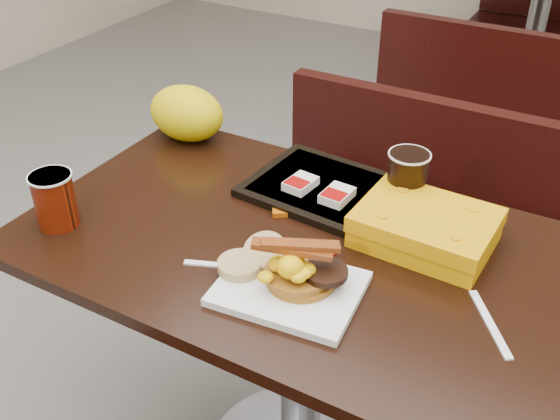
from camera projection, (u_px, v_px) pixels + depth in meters
The scene contains 23 objects.
table_near at pixel (302, 370), 1.57m from camera, with size 1.20×0.70×0.75m, color black, non-canonical shape.
bench_near_n at pixel (404, 229), 2.08m from camera, with size 1.00×0.46×0.72m, color black, non-canonical shape.
table_far at pixel (532, 46), 3.46m from camera, with size 1.20×0.70×0.75m, color black, non-canonical shape.
bench_far_s at pixel (498, 95), 2.96m from camera, with size 1.00×0.46×0.72m, color black, non-canonical shape.
bench_far_n at pixel (556, 14), 3.97m from camera, with size 1.00×0.46×0.72m, color black, non-canonical shape.
platter at pixel (289, 289), 1.23m from camera, with size 0.26×0.20×0.02m, color white.
pancake_stack at pixel (301, 276), 1.23m from camera, with size 0.13×0.13×0.03m, color #9A5F19.
sausage_patty at pixel (326, 272), 1.21m from camera, with size 0.08×0.08×0.01m, color black.
scrambled_eggs at pixel (290, 269), 1.19m from camera, with size 0.09×0.08×0.05m, color #FFC505.
bacon_strips at pixel (292, 248), 1.19m from camera, with size 0.15×0.07×0.01m, color #4A0F05, non-canonical shape.
muffin_bottom at pixel (240, 265), 1.26m from camera, with size 0.09×0.09×0.02m, color tan.
muffin_top at pixel (265, 251), 1.28m from camera, with size 0.08×0.08×0.02m, color tan.
coffee_cup_near at pixel (55, 200), 1.39m from camera, with size 0.09×0.09×0.12m, color maroon.
fork at pixel (209, 264), 1.30m from camera, with size 0.14×0.03×0.00m, color white, non-canonical shape.
knife at pixel (490, 323), 1.16m from camera, with size 0.17×0.01×0.00m, color white.
condiment_syrup at pixel (283, 211), 1.45m from camera, with size 0.04×0.03×0.01m, color #AB4907.
condiment_ketchup at pixel (323, 254), 1.32m from camera, with size 0.04×0.03×0.01m, color #8C0504.
tray at pixel (334, 192), 1.52m from camera, with size 0.39×0.27×0.02m, color black.
hashbrown_sleeve_left at pixel (301, 184), 1.51m from camera, with size 0.06×0.08×0.02m, color silver.
hashbrown_sleeve_right at pixel (337, 195), 1.47m from camera, with size 0.06×0.08×0.02m, color silver.
coffee_cup_far at pixel (407, 178), 1.43m from camera, with size 0.09×0.09×0.12m, color black.
clamshell at pixel (425, 228), 1.35m from camera, with size 0.27×0.21×0.07m, color #DB9303.
paper_bag at pixel (187, 113), 1.72m from camera, with size 0.21×0.15×0.14m, color yellow.
Camera 1 is at (0.49, -0.98, 1.56)m, focal length 42.08 mm.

